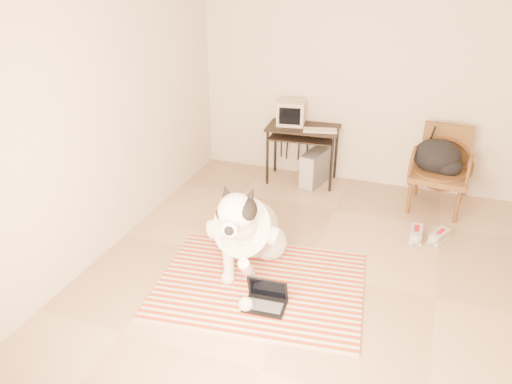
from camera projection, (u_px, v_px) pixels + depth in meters
The scene contains 15 objects.
floor at pixel (306, 271), 4.74m from camera, with size 4.50×4.50×0.00m, color tan.
wall_back at pixel (358, 78), 6.05m from camera, with size 4.50×4.50×0.00m, color beige.
wall_front at pixel (193, 298), 2.25m from camera, with size 4.50×4.50×0.00m, color beige.
wall_left at pixel (109, 113), 4.76m from camera, with size 4.50×4.50×0.00m, color beige.
rug at pixel (260, 284), 4.54m from camera, with size 2.00×1.62×0.02m.
dog at pixel (247, 231), 4.62m from camera, with size 0.69×1.40×1.04m.
laptop at pixel (266, 299), 4.24m from camera, with size 0.37×0.28×0.25m.
computer_desk at pixel (303, 135), 6.29m from camera, with size 0.93×0.56×0.75m.
crt_monitor at pixel (291, 113), 6.29m from camera, with size 0.38×0.37×0.30m.
desk_keyboard at pixel (320, 130), 6.09m from camera, with size 0.40×0.15×0.03m, color #B3A68C.
pc_tower at pixel (314, 168), 6.39m from camera, with size 0.30×0.51×0.45m.
rattan_chair at pixel (441, 169), 5.74m from camera, with size 0.68×0.66×0.95m.
backpack at pixel (439, 158), 5.66m from camera, with size 0.56×0.44×0.39m.
sneaker_left at pixel (416, 234), 5.27m from camera, with size 0.13×0.31×0.11m.
sneaker_right at pixel (439, 236), 5.23m from camera, with size 0.23×0.31×0.10m.
Camera 1 is at (0.88, -3.85, 2.77)m, focal length 35.00 mm.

